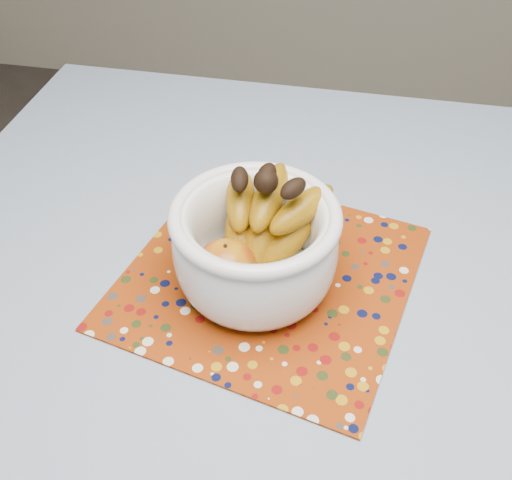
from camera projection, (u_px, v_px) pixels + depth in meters
table at (319, 381)px, 0.83m from camera, size 1.20×1.20×0.75m
tablecloth at (324, 344)px, 0.78m from camera, size 1.32×1.32×0.01m
placemat at (268, 276)px, 0.86m from camera, size 0.46×0.46×0.00m
fruit_bowl at (259, 237)px, 0.79m from camera, size 0.24×0.23×0.18m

